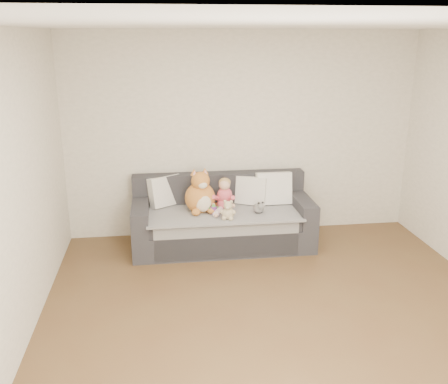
{
  "coord_description": "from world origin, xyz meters",
  "views": [
    {
      "loc": [
        -1.07,
        -3.73,
        2.53
      ],
      "look_at": [
        -0.32,
        1.87,
        0.75
      ],
      "focal_mm": 40.0,
      "sensor_mm": 36.0,
      "label": 1
    }
  ],
  "objects_px": {
    "toddler": "(224,197)",
    "plush_cat": "(201,195)",
    "teddy_bear": "(228,211)",
    "sippy_cup": "(214,209)",
    "sofa": "(222,221)"
  },
  "relations": [
    {
      "from": "sofa",
      "to": "teddy_bear",
      "type": "bearing_deg",
      "value": -86.36
    },
    {
      "from": "plush_cat",
      "to": "sippy_cup",
      "type": "bearing_deg",
      "value": -52.51
    },
    {
      "from": "toddler",
      "to": "teddy_bear",
      "type": "relative_size",
      "value": 1.78
    },
    {
      "from": "plush_cat",
      "to": "teddy_bear",
      "type": "distance_m",
      "value": 0.44
    },
    {
      "from": "sofa",
      "to": "sippy_cup",
      "type": "distance_m",
      "value": 0.32
    },
    {
      "from": "sofa",
      "to": "plush_cat",
      "type": "height_order",
      "value": "plush_cat"
    },
    {
      "from": "sofa",
      "to": "toddler",
      "type": "distance_m",
      "value": 0.34
    },
    {
      "from": "sofa",
      "to": "plush_cat",
      "type": "bearing_deg",
      "value": -168.3
    },
    {
      "from": "toddler",
      "to": "plush_cat",
      "type": "distance_m",
      "value": 0.29
    },
    {
      "from": "toddler",
      "to": "sippy_cup",
      "type": "height_order",
      "value": "toddler"
    },
    {
      "from": "plush_cat",
      "to": "sippy_cup",
      "type": "relative_size",
      "value": 4.38
    },
    {
      "from": "teddy_bear",
      "to": "sippy_cup",
      "type": "xyz_separation_m",
      "value": [
        -0.15,
        0.19,
        -0.03
      ]
    },
    {
      "from": "sofa",
      "to": "toddler",
      "type": "xyz_separation_m",
      "value": [
        0.02,
        -0.07,
        0.34
      ]
    },
    {
      "from": "plush_cat",
      "to": "teddy_bear",
      "type": "xyz_separation_m",
      "value": [
        0.29,
        -0.31,
        -0.11
      ]
    },
    {
      "from": "plush_cat",
      "to": "sippy_cup",
      "type": "xyz_separation_m",
      "value": [
        0.14,
        -0.12,
        -0.14
      ]
    }
  ]
}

